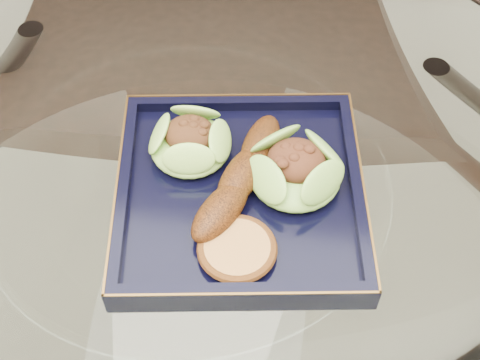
# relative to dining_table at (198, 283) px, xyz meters

# --- Properties ---
(dining_table) EXTENTS (1.13, 1.13, 0.77)m
(dining_table) POSITION_rel_dining_table_xyz_m (0.00, 0.00, 0.00)
(dining_table) COLOR white
(dining_table) RESTS_ON ground
(dining_chair) EXTENTS (0.53, 0.53, 1.08)m
(dining_chair) POSITION_rel_dining_table_xyz_m (-0.08, 0.52, 0.01)
(dining_chair) COLOR black
(dining_chair) RESTS_ON ground
(navy_plate) EXTENTS (0.31, 0.31, 0.02)m
(navy_plate) POSITION_rel_dining_table_xyz_m (0.05, 0.02, 0.17)
(navy_plate) COLOR black
(navy_plate) RESTS_ON dining_table
(lettuce_wrap_left) EXTENTS (0.12, 0.12, 0.03)m
(lettuce_wrap_left) POSITION_rel_dining_table_xyz_m (-0.01, 0.07, 0.20)
(lettuce_wrap_left) COLOR #56912A
(lettuce_wrap_left) RESTS_ON navy_plate
(lettuce_wrap_right) EXTENTS (0.13, 0.13, 0.04)m
(lettuce_wrap_right) POSITION_rel_dining_table_xyz_m (0.11, 0.04, 0.20)
(lettuce_wrap_right) COLOR #4F8B28
(lettuce_wrap_right) RESTS_ON navy_plate
(roasted_plantain) EXTENTS (0.09, 0.18, 0.03)m
(roasted_plantain) POSITION_rel_dining_table_xyz_m (0.05, 0.03, 0.20)
(roasted_plantain) COLOR #572709
(roasted_plantain) RESTS_ON navy_plate
(crumb_patty) EXTENTS (0.08, 0.08, 0.01)m
(crumb_patty) POSITION_rel_dining_table_xyz_m (0.06, -0.06, 0.19)
(crumb_patty) COLOR #CA8143
(crumb_patty) RESTS_ON navy_plate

